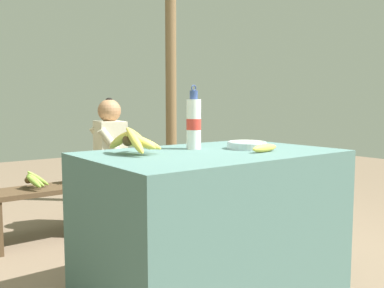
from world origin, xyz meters
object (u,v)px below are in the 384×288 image
at_px(banana_bunch_green, 33,180).
at_px(water_bottle, 194,123).
at_px(serving_bowl, 247,145).
at_px(wooden_bench, 84,191).
at_px(support_post_far, 171,90).
at_px(banana_bunch_ripe, 133,140).
at_px(loose_banana_front, 265,148).
at_px(seated_vendor, 104,155).

bearing_deg(banana_bunch_green, water_bottle, -68.07).
relative_size(serving_bowl, water_bottle, 0.62).
height_order(serving_bowl, wooden_bench, serving_bowl).
height_order(banana_bunch_green, support_post_far, support_post_far).
bearing_deg(support_post_far, banana_bunch_ripe, -129.19).
distance_m(serving_bowl, wooden_bench, 1.52).
distance_m(serving_bowl, loose_banana_front, 0.17).
height_order(banana_bunch_ripe, seated_vendor, seated_vendor).
xyz_separation_m(water_bottle, wooden_bench, (-0.12, 1.24, -0.57)).
xyz_separation_m(serving_bowl, loose_banana_front, (-0.04, -0.16, -0.00)).
distance_m(banana_bunch_ripe, banana_bunch_green, 1.31).
distance_m(water_bottle, loose_banana_front, 0.40).
distance_m(banana_bunch_green, support_post_far, 1.67).
relative_size(serving_bowl, banana_bunch_green, 0.71).
bearing_deg(banana_bunch_green, wooden_bench, 0.85).
xyz_separation_m(water_bottle, seated_vendor, (0.05, 1.22, -0.30)).
xyz_separation_m(loose_banana_front, support_post_far, (0.78, 1.97, 0.37)).
xyz_separation_m(wooden_bench, banana_bunch_green, (-0.38, -0.01, 0.13)).
height_order(loose_banana_front, support_post_far, support_post_far).
relative_size(loose_banana_front, wooden_bench, 0.13).
xyz_separation_m(banana_bunch_ripe, water_bottle, (0.38, 0.02, 0.07)).
bearing_deg(banana_bunch_ripe, serving_bowl, -13.62).
bearing_deg(serving_bowl, loose_banana_front, -102.57).
bearing_deg(banana_bunch_ripe, seated_vendor, 70.99).
xyz_separation_m(banana_bunch_ripe, seated_vendor, (0.43, 1.24, -0.23)).
bearing_deg(water_bottle, wooden_bench, 95.29).
distance_m(water_bottle, wooden_bench, 1.37).
height_order(serving_bowl, seated_vendor, seated_vendor).
bearing_deg(loose_banana_front, wooden_bench, 101.29).
relative_size(seated_vendor, support_post_far, 0.46).
bearing_deg(banana_bunch_green, support_post_far, 15.43).
height_order(serving_bowl, loose_banana_front, serving_bowl).
bearing_deg(serving_bowl, banana_bunch_ripe, 166.38).
relative_size(banana_bunch_ripe, seated_vendor, 0.29).
relative_size(banana_bunch_ripe, wooden_bench, 0.21).
bearing_deg(banana_bunch_ripe, water_bottle, 2.69).
relative_size(banana_bunch_ripe, banana_bunch_green, 1.04).
height_order(loose_banana_front, banana_bunch_green, loose_banana_front).
xyz_separation_m(banana_bunch_green, support_post_far, (1.47, 0.41, 0.68)).
xyz_separation_m(serving_bowl, wooden_bench, (-0.35, 1.41, -0.45)).
relative_size(water_bottle, seated_vendor, 0.33).
bearing_deg(banana_bunch_ripe, wooden_bench, 78.18).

